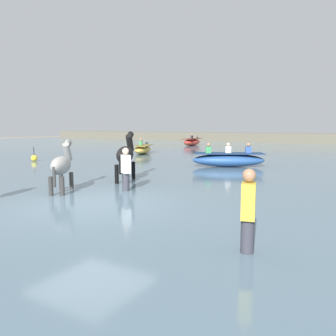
{
  "coord_description": "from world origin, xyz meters",
  "views": [
    {
      "loc": [
        5.82,
        -5.91,
        2.23
      ],
      "look_at": [
        0.06,
        3.61,
        0.86
      ],
      "focal_mm": 35.63,
      "sensor_mm": 36.0,
      "label": 1
    }
  ],
  "objects_px": {
    "horse_trailing_grey": "(62,167)",
    "person_onlooker_right": "(248,219)",
    "boat_far_offshore": "(228,160)",
    "boat_far_inshore": "(192,142)",
    "person_onlooker_left": "(126,174)",
    "boat_mid_outer": "(143,149)",
    "channel_buoy": "(34,158)",
    "horse_lead_black": "(126,156)"
  },
  "relations": [
    {
      "from": "horse_trailing_grey",
      "to": "person_onlooker_right",
      "type": "distance_m",
      "value": 6.35
    },
    {
      "from": "boat_far_offshore",
      "to": "boat_far_inshore",
      "type": "height_order",
      "value": "boat_far_inshore"
    },
    {
      "from": "horse_trailing_grey",
      "to": "person_onlooker_left",
      "type": "height_order",
      "value": "horse_trailing_grey"
    },
    {
      "from": "horse_trailing_grey",
      "to": "person_onlooker_right",
      "type": "xyz_separation_m",
      "value": [
        6.08,
        -1.83,
        -0.23
      ]
    },
    {
      "from": "boat_mid_outer",
      "to": "boat_far_inshore",
      "type": "bearing_deg",
      "value": 99.29
    },
    {
      "from": "boat_far_inshore",
      "to": "person_onlooker_right",
      "type": "relative_size",
      "value": 2.08
    },
    {
      "from": "boat_mid_outer",
      "to": "boat_far_inshore",
      "type": "height_order",
      "value": "boat_far_inshore"
    },
    {
      "from": "person_onlooker_right",
      "to": "channel_buoy",
      "type": "height_order",
      "value": "person_onlooker_right"
    },
    {
      "from": "boat_far_offshore",
      "to": "horse_trailing_grey",
      "type": "bearing_deg",
      "value": -102.5
    },
    {
      "from": "boat_far_offshore",
      "to": "boat_mid_outer",
      "type": "height_order",
      "value": "boat_far_offshore"
    },
    {
      "from": "horse_trailing_grey",
      "to": "boat_far_inshore",
      "type": "height_order",
      "value": "horse_trailing_grey"
    },
    {
      "from": "boat_mid_outer",
      "to": "person_onlooker_left",
      "type": "bearing_deg",
      "value": -56.49
    },
    {
      "from": "boat_mid_outer",
      "to": "boat_far_inshore",
      "type": "distance_m",
      "value": 11.35
    },
    {
      "from": "person_onlooker_right",
      "to": "boat_far_inshore",
      "type": "bearing_deg",
      "value": 118.75
    },
    {
      "from": "horse_lead_black",
      "to": "horse_trailing_grey",
      "type": "height_order",
      "value": "horse_lead_black"
    },
    {
      "from": "boat_far_inshore",
      "to": "boat_mid_outer",
      "type": "bearing_deg",
      "value": -80.71
    },
    {
      "from": "horse_trailing_grey",
      "to": "horse_lead_black",
      "type": "bearing_deg",
      "value": 82.8
    },
    {
      "from": "person_onlooker_left",
      "to": "channel_buoy",
      "type": "xyz_separation_m",
      "value": [
        -9.68,
        4.14,
        -0.34
      ]
    },
    {
      "from": "horse_lead_black",
      "to": "channel_buoy",
      "type": "bearing_deg",
      "value": 162.47
    },
    {
      "from": "person_onlooker_left",
      "to": "person_onlooker_right",
      "type": "distance_m",
      "value": 5.46
    },
    {
      "from": "boat_far_offshore",
      "to": "boat_mid_outer",
      "type": "distance_m",
      "value": 9.1
    },
    {
      "from": "horse_lead_black",
      "to": "person_onlooker_right",
      "type": "distance_m",
      "value": 7.24
    },
    {
      "from": "boat_far_inshore",
      "to": "channel_buoy",
      "type": "bearing_deg",
      "value": -90.63
    },
    {
      "from": "boat_mid_outer",
      "to": "boat_far_inshore",
      "type": "relative_size",
      "value": 0.93
    },
    {
      "from": "boat_far_offshore",
      "to": "person_onlooker_left",
      "type": "relative_size",
      "value": 2.15
    },
    {
      "from": "horse_trailing_grey",
      "to": "person_onlooker_right",
      "type": "bearing_deg",
      "value": -16.77
    },
    {
      "from": "boat_far_inshore",
      "to": "person_onlooker_left",
      "type": "distance_m",
      "value": 24.64
    },
    {
      "from": "horse_trailing_grey",
      "to": "boat_far_inshore",
      "type": "distance_m",
      "value": 25.15
    },
    {
      "from": "person_onlooker_right",
      "to": "horse_trailing_grey",
      "type": "bearing_deg",
      "value": 163.23
    },
    {
      "from": "boat_mid_outer",
      "to": "person_onlooker_left",
      "type": "distance_m",
      "value": 13.85
    },
    {
      "from": "person_onlooker_left",
      "to": "person_onlooker_right",
      "type": "bearing_deg",
      "value": -32.43
    },
    {
      "from": "boat_mid_outer",
      "to": "person_onlooker_left",
      "type": "relative_size",
      "value": 1.95
    },
    {
      "from": "horse_lead_black",
      "to": "boat_mid_outer",
      "type": "relative_size",
      "value": 0.65
    },
    {
      "from": "boat_far_offshore",
      "to": "boat_mid_outer",
      "type": "bearing_deg",
      "value": 151.93
    },
    {
      "from": "horse_trailing_grey",
      "to": "boat_far_offshore",
      "type": "relative_size",
      "value": 0.53
    },
    {
      "from": "horse_lead_black",
      "to": "boat_far_inshore",
      "type": "bearing_deg",
      "value": 111.35
    },
    {
      "from": "horse_trailing_grey",
      "to": "boat_far_offshore",
      "type": "xyz_separation_m",
      "value": [
        1.85,
        8.36,
        -0.4
      ]
    },
    {
      "from": "person_onlooker_right",
      "to": "person_onlooker_left",
      "type": "bearing_deg",
      "value": 147.57
    },
    {
      "from": "boat_mid_outer",
      "to": "person_onlooker_left",
      "type": "xyz_separation_m",
      "value": [
        7.64,
        -11.55,
        0.21
      ]
    },
    {
      "from": "horse_lead_black",
      "to": "horse_trailing_grey",
      "type": "xyz_separation_m",
      "value": [
        -0.32,
        -2.54,
        -0.13
      ]
    },
    {
      "from": "channel_buoy",
      "to": "person_onlooker_right",
      "type": "bearing_deg",
      "value": -26.32
    },
    {
      "from": "person_onlooker_left",
      "to": "channel_buoy",
      "type": "relative_size",
      "value": 2.11
    }
  ]
}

